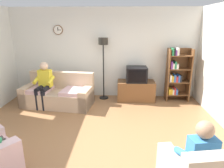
% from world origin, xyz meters
% --- Properties ---
extents(ground_plane, '(12.00, 12.00, 0.00)m').
position_xyz_m(ground_plane, '(0.00, 0.00, 0.00)').
color(ground_plane, '#8C603D').
extents(back_wall_assembly, '(6.20, 0.17, 2.70)m').
position_xyz_m(back_wall_assembly, '(-0.00, 2.66, 1.35)').
color(back_wall_assembly, silver).
rests_on(back_wall_assembly, ground_plane).
extents(couch, '(2.00, 1.12, 0.90)m').
position_xyz_m(couch, '(-1.25, 1.78, 0.31)').
color(couch, tan).
rests_on(couch, ground_plane).
extents(tv_stand, '(1.10, 0.56, 0.59)m').
position_xyz_m(tv_stand, '(0.97, 2.25, 0.29)').
color(tv_stand, brown).
rests_on(tv_stand, ground_plane).
extents(tv, '(0.60, 0.49, 0.44)m').
position_xyz_m(tv, '(0.97, 2.23, 0.81)').
color(tv, black).
rests_on(tv, tv_stand).
extents(bookshelf, '(0.68, 0.36, 1.58)m').
position_xyz_m(bookshelf, '(2.15, 2.32, 0.80)').
color(bookshelf, brown).
rests_on(bookshelf, ground_plane).
extents(floor_lamp, '(0.28, 0.28, 1.85)m').
position_xyz_m(floor_lamp, '(-0.01, 2.35, 1.45)').
color(floor_lamp, black).
rests_on(floor_lamp, ground_plane).
extents(person_on_couch, '(0.55, 0.57, 1.24)m').
position_xyz_m(person_on_couch, '(-1.59, 1.67, 0.70)').
color(person_on_couch, yellow).
rests_on(person_on_couch, ground_plane).
extents(person_in_right_armchair, '(0.55, 0.58, 1.12)m').
position_xyz_m(person_in_right_armchair, '(1.49, -1.21, 0.60)').
color(person_in_right_armchair, '#3372B2').
rests_on(person_in_right_armchair, ground_plane).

